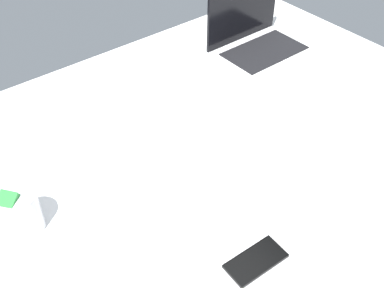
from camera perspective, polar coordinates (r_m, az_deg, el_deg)
name	(u,v)px	position (r cm, az deg, el deg)	size (l,w,h in cm)	color
bed_mattress	(215,185)	(133.79, 2.88, -5.11)	(180.00, 140.00, 18.00)	white
laptop	(256,41)	(174.41, 7.90, 12.49)	(33.01, 23.02, 23.00)	silver
snack_cup	(20,212)	(114.90, -20.35, -7.84)	(9.08, 9.00, 12.95)	silver
cell_phone	(256,261)	(107.25, 7.85, -14.05)	(6.80, 14.00, 0.80)	black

